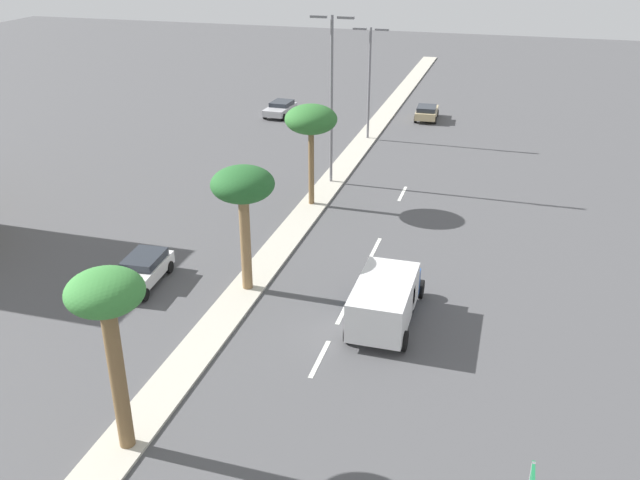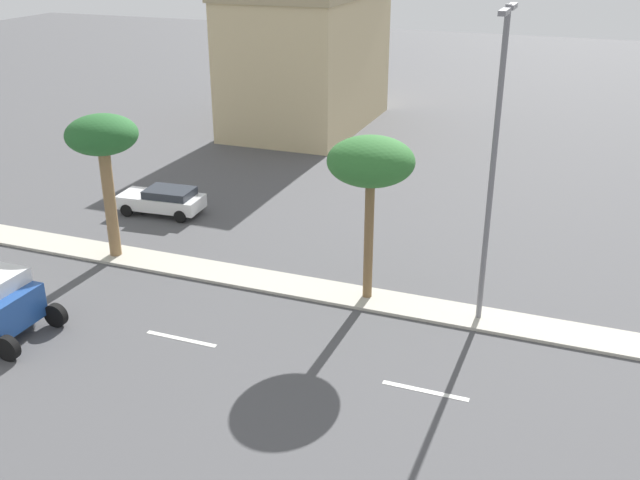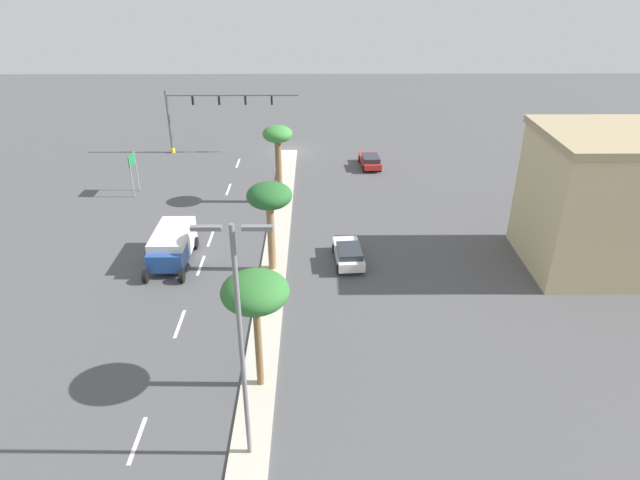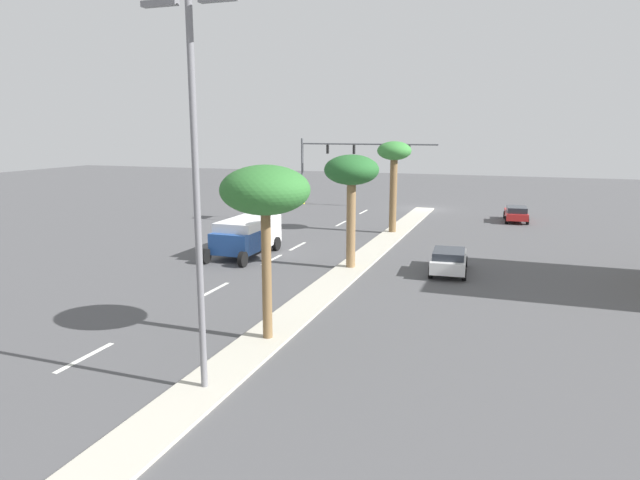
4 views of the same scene
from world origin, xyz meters
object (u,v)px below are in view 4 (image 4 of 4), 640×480
object	(u,v)px
sedan_white_near	(449,260)
palm_tree_left	(352,174)
box_truck	(245,236)
traffic_signal_gantry	(336,162)
sedan_red_front	(516,213)
palm_tree_mid	(394,158)
street_lamp_inboard	(196,173)
directional_road_sign	(246,188)
palm_tree_rear	(265,193)

from	to	relation	value
sedan_white_near	palm_tree_left	bearing A→B (deg)	9.39
palm_tree_left	box_truck	size ratio (longest dim) A/B	1.04
traffic_signal_gantry	box_truck	bearing A→B (deg)	94.38
palm_tree_left	sedan_red_front	size ratio (longest dim) A/B	1.45
traffic_signal_gantry	palm_tree_left	bearing A→B (deg)	109.52
palm_tree_mid	street_lamp_inboard	world-z (taller)	street_lamp_inboard
sedan_white_near	box_truck	xyz separation A→B (m)	(12.57, -0.24, 0.52)
palm_tree_mid	sedan_white_near	world-z (taller)	palm_tree_mid
directional_road_sign	sedan_red_front	distance (m)	23.23
box_truck	palm_tree_mid	bearing A→B (deg)	-123.43
directional_road_sign	traffic_signal_gantry	bearing A→B (deg)	-110.35
sedan_white_near	sedan_red_front	world-z (taller)	sedan_white_near
traffic_signal_gantry	sedan_red_front	size ratio (longest dim) A/B	3.27
traffic_signal_gantry	box_truck	distance (m)	24.72
directional_road_sign	street_lamp_inboard	distance (m)	33.05
palm_tree_left	street_lamp_inboard	distance (m)	16.15
traffic_signal_gantry	palm_tree_left	xyz separation A→B (m)	(-9.07, 25.58, 0.92)
sedan_white_near	box_truck	distance (m)	12.58
palm_tree_left	palm_tree_rear	xyz separation A→B (m)	(-0.19, 11.69, 0.21)
street_lamp_inboard	palm_tree_rear	bearing A→B (deg)	-91.33
directional_road_sign	box_truck	size ratio (longest dim) A/B	0.62
palm_tree_mid	palm_tree_rear	bearing A→B (deg)	90.84
directional_road_sign	sedan_red_front	size ratio (longest dim) A/B	0.86
sedan_white_near	sedan_red_front	xyz separation A→B (m)	(-3.29, -19.80, -0.03)
traffic_signal_gantry	palm_tree_left	size ratio (longest dim) A/B	2.26
traffic_signal_gantry	palm_tree_rear	size ratio (longest dim) A/B	2.21
traffic_signal_gantry	sedan_white_near	distance (m)	28.84
palm_tree_mid	box_truck	distance (m)	13.53
palm_tree_rear	street_lamp_inboard	bearing A→B (deg)	88.67
palm_tree_left	sedan_white_near	world-z (taller)	palm_tree_left
sedan_red_front	box_truck	xyz separation A→B (m)	(15.86, 19.56, 0.55)
directional_road_sign	palm_tree_mid	size ratio (longest dim) A/B	0.55
palm_tree_left	palm_tree_rear	distance (m)	11.70
traffic_signal_gantry	directional_road_sign	distance (m)	12.66
sedan_red_front	directional_road_sign	bearing A→B (deg)	17.29
box_truck	palm_tree_left	bearing A→B (deg)	171.06
directional_road_sign	sedan_red_front	bearing A→B (deg)	-162.71
traffic_signal_gantry	street_lamp_inboard	world-z (taller)	street_lamp_inboard
palm_tree_mid	palm_tree_rear	xyz separation A→B (m)	(-0.34, 23.50, -0.12)
directional_road_sign	palm_tree_mid	world-z (taller)	palm_tree_mid
box_truck	sedan_red_front	bearing A→B (deg)	-129.03
traffic_signal_gantry	palm_tree_mid	size ratio (longest dim) A/B	2.10
palm_tree_left	directional_road_sign	bearing A→B (deg)	-45.80
directional_road_sign	palm_tree_rear	world-z (taller)	palm_tree_rear
box_truck	sedan_white_near	bearing A→B (deg)	178.89
palm_tree_rear	box_truck	xyz separation A→B (m)	(7.39, -12.83, -4.32)
directional_road_sign	sedan_white_near	xyz separation A→B (m)	(-18.80, 12.93, -2.04)
palm_tree_mid	sedan_red_front	distance (m)	13.47
palm_tree_mid	box_truck	size ratio (longest dim) A/B	1.12
palm_tree_left	sedan_red_front	distance (m)	22.91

